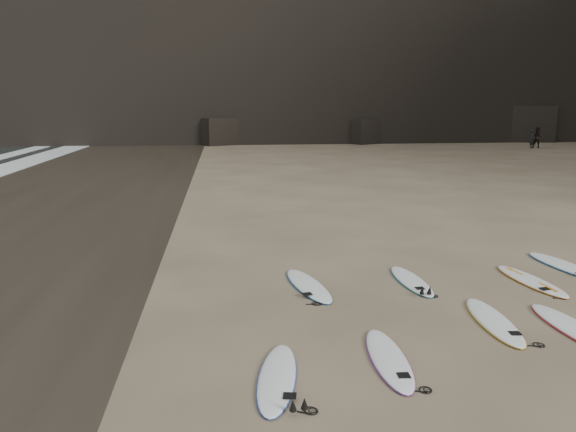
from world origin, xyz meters
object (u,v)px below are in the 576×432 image
Objects in this scene: surfboard_5 at (308,285)px; surfboard_8 at (566,266)px; person_b at (538,137)px; surfboard_1 at (389,358)px; surfboard_3 at (575,328)px; surfboard_7 at (531,280)px; surfboard_0 at (277,377)px; surfboard_2 at (494,321)px; surfboard_6 at (411,280)px; person_a at (533,139)px.

surfboard_8 is at bearing -4.71° from surfboard_5.
surfboard_1 is at bearing -84.90° from person_b.
person_b is at bearing 58.23° from surfboard_3.
surfboard_5 is 5.11m from surfboard_7.
surfboard_0 is 1.22× the size of person_b.
surfboard_2 is (2.40, 1.28, 0.00)m from surfboard_1.
surfboard_6 is at bearing 60.56° from surfboard_0.
person_b reaches higher than surfboard_8.
surfboard_6 is (2.39, 0.05, -0.00)m from surfboard_5.
surfboard_0 is 5.45m from surfboard_6.
surfboard_5 is 1.01× the size of surfboard_7.
surfboard_7 is (0.69, 2.70, -0.00)m from surfboard_3.
surfboard_8 reaches higher than surfboard_7.
person_b reaches higher than surfboard_7.
surfboard_0 is 4.28m from surfboard_5.
person_b is at bearing 42.78° from surfboard_5.
surfboard_6 is 2.74m from surfboard_7.
surfboard_7 is at bearing -154.44° from surfboard_8.
surfboard_1 is 0.94× the size of surfboard_7.
surfboard_5 is 42.95m from person_b.
person_b is at bearing 54.18° from surfboard_6.
person_b is at bearing 65.87° from surfboard_0.
surfboard_2 is at bearing -75.45° from surfboard_6.
surfboard_3 is 43.04m from person_b.
surfboard_1 is 0.95× the size of surfboard_2.
surfboard_2 is 0.99× the size of surfboard_7.
surfboard_1 is at bearing -158.82° from person_a.
surfboard_6 is at bearing 111.40° from surfboard_2.
surfboard_0 is 0.94× the size of surfboard_2.
surfboard_0 is 0.85× the size of surfboard_8.
surfboard_8 reaches higher than surfboard_1.
surfboard_5 is 1.52× the size of person_a.
surfboard_1 is at bearing -147.03° from surfboard_2.
surfboard_3 is 1.36× the size of person_b.
person_b reaches higher than surfboard_6.
surfboard_0 is at bearing -164.27° from surfboard_1.
surfboard_8 is at bearing 42.56° from surfboard_0.
surfboard_3 reaches higher than surfboard_7.
surfboard_3 reaches higher than surfboard_5.
surfboard_3 is 2.79m from surfboard_7.
surfboard_0 is 4.56m from surfboard_2.
surfboard_1 is 45.26m from person_a.
surfboard_3 is at bearing -128.23° from surfboard_8.
surfboard_6 is at bearing -85.81° from person_b.
person_b is at bearing 63.68° from surfboard_2.
surfboard_1 is at bearing -150.52° from surfboard_8.
person_b is (22.35, 37.00, 0.89)m from surfboard_2.
surfboard_3 is (1.28, -0.52, 0.00)m from surfboard_2.
surfboard_7 is at bearing -8.67° from surfboard_6.
person_a is at bearing 66.33° from surfboard_0.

